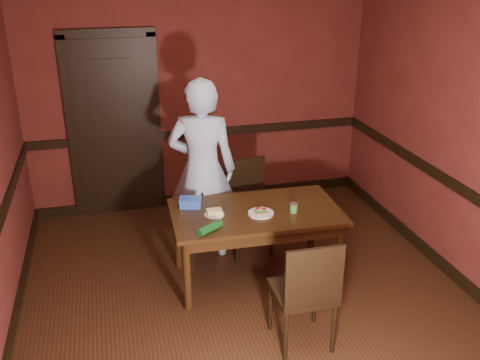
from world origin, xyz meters
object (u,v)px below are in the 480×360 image
sandwich_plate (261,212)px  food_tub (191,202)px  dining_table (255,245)px  chair_near (303,290)px  person (202,169)px  cheese_saucer (214,213)px  sauce_jar (294,208)px  chair_far (247,209)px

sandwich_plate → food_tub: (-0.59, 0.31, 0.03)m
dining_table → sandwich_plate: sandwich_plate is taller
chair_near → person: person is taller
sandwich_plate → cheese_saucer: 0.42m
dining_table → cheese_saucer: 0.54m
cheese_saucer → food_tub: food_tub is taller
sandwich_plate → sauce_jar: sauce_jar is taller
sandwich_plate → chair_near: bearing=-84.8°
dining_table → chair_near: bearing=-81.9°
food_tub → chair_near: bearing=-46.6°
cheese_saucer → chair_far: bearing=50.1°
dining_table → cheese_saucer: cheese_saucer is taller
person → dining_table: bearing=136.9°
sauce_jar → cheese_saucer: bearing=170.5°
chair_far → person: bearing=157.1°
chair_far → sandwich_plate: 0.67m
chair_near → chair_far: bearing=-88.1°
chair_near → sauce_jar: (0.22, 0.84, 0.29)m
chair_near → cheese_saucer: bearing=-62.6°
sandwich_plate → sauce_jar: (0.30, -0.04, 0.03)m
dining_table → chair_far: chair_far is taller
chair_far → dining_table: bearing=-106.4°
sauce_jar → cheese_saucer: 0.72m
dining_table → sauce_jar: size_ratio=17.54×
dining_table → cheese_saucer: (-0.39, -0.00, 0.38)m
dining_table → chair_near: chair_near is taller
dining_table → person: (-0.37, 0.63, 0.56)m
chair_near → dining_table: bearing=-83.6°
cheese_saucer → person: bearing=88.4°
person → sandwich_plate: bearing=135.3°
dining_table → chair_near: size_ratio=1.60×
person → sauce_jar: 1.03m
person → sandwich_plate: (0.39, -0.72, -0.18)m
person → chair_far: bearing=-176.5°
chair_near → food_tub: bearing=-60.4°
chair_far → sandwich_plate: bearing=-103.4°
chair_near → cheese_saucer: size_ratio=5.35×
person → sauce_jar: (0.69, -0.76, -0.15)m
dining_table → sauce_jar: bearing=-19.1°
chair_far → cheese_saucer: (-0.45, -0.54, 0.27)m
sandwich_plate → food_tub: 0.66m
chair_far → person: 0.62m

